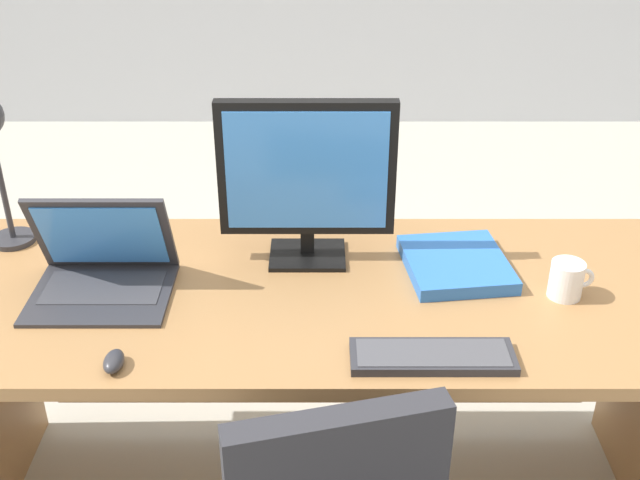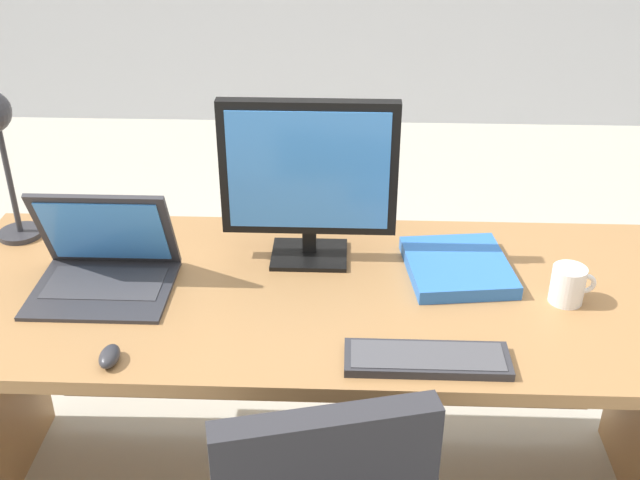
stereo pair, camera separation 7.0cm
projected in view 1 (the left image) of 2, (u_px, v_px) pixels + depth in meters
The scene contains 8 objects.
ground at pixel (319, 249), 3.62m from camera, with size 12.00×12.00×0.00m, color #B7B2A3.
desk at pixel (320, 345), 2.09m from camera, with size 1.89×0.76×0.74m.
monitor at pixel (307, 175), 1.97m from camera, with size 0.45×0.16×0.44m.
laptop at pixel (102, 260), 1.92m from camera, with size 0.34×0.28×0.25m.
keyboard at pixel (433, 356), 1.69m from camera, with size 0.36×0.12×0.02m.
mouse at pixel (114, 362), 1.67m from camera, with size 0.04×0.08×0.03m.
book at pixel (456, 264), 2.02m from camera, with size 0.29×0.31×0.04m.
coffee_mug at pixel (567, 279), 1.90m from camera, with size 0.11×0.08×0.09m.
Camera 1 is at (-0.00, -1.64, 1.80)m, focal length 43.88 mm.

